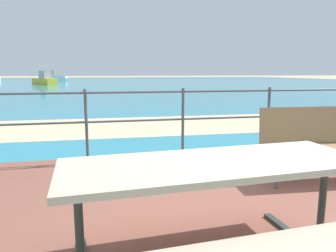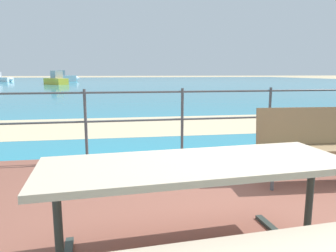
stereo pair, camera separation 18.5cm
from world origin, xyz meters
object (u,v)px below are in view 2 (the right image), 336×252
(picnic_table, at_px, (196,189))
(park_bench, at_px, (326,138))
(boat_mid, at_px, (64,77))
(boat_far, at_px, (56,80))

(picnic_table, distance_m, park_bench, 2.52)
(boat_mid, xyz_separation_m, boat_far, (1.02, -13.67, -0.05))
(picnic_table, relative_size, boat_far, 0.43)
(picnic_table, bearing_deg, boat_mid, 95.53)
(park_bench, xyz_separation_m, boat_far, (-9.05, 34.45, -0.07))
(picnic_table, relative_size, park_bench, 1.16)
(picnic_table, bearing_deg, park_bench, 32.90)
(picnic_table, height_order, park_bench, park_bench)
(boat_mid, relative_size, boat_far, 0.97)
(boat_mid, height_order, boat_far, boat_mid)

